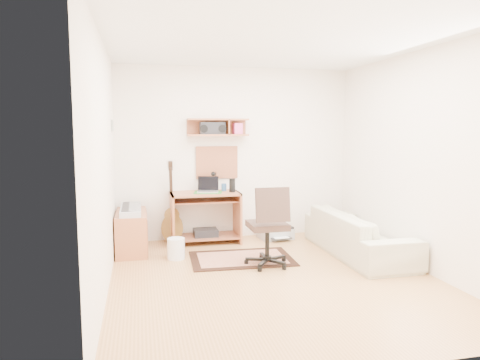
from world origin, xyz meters
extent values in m
cube|color=tan|center=(0.00, 0.00, -0.01)|extent=(3.60, 4.00, 0.01)
cube|color=white|center=(0.00, 0.00, 2.60)|extent=(3.60, 4.00, 0.01)
cube|color=white|center=(0.00, 2.00, 1.30)|extent=(3.60, 0.01, 2.60)
cube|color=white|center=(-1.80, 0.00, 1.30)|extent=(0.01, 4.00, 2.60)
cube|color=white|center=(1.80, 0.00, 1.30)|extent=(0.01, 4.00, 2.60)
cube|color=#B3663F|center=(-0.30, 1.88, 1.70)|extent=(0.90, 0.25, 0.26)
cube|color=tan|center=(-0.30, 1.98, 1.17)|extent=(0.64, 0.03, 0.49)
cube|color=#4C8CBF|center=(-1.79, 1.50, 1.72)|extent=(0.02, 0.20, 0.15)
cylinder|color=black|center=(-0.13, 1.68, 0.85)|extent=(0.09, 0.09, 0.20)
cylinder|color=#33609B|center=(-0.22, 1.83, 0.81)|extent=(0.08, 0.08, 0.11)
cube|color=black|center=(-0.39, 1.87, 1.68)|extent=(0.37, 0.17, 0.19)
cube|color=#D3B28D|center=(-0.19, 0.78, 0.01)|extent=(1.34, 0.92, 0.02)
cube|color=#B3663F|center=(-1.58, 1.47, 0.28)|extent=(0.40, 0.90, 0.55)
cube|color=#B2B5BA|center=(-1.58, 1.47, 0.59)|extent=(0.27, 0.86, 0.08)
cylinder|color=white|center=(-1.02, 0.98, 0.14)|extent=(0.23, 0.23, 0.27)
cube|color=#A5A8AA|center=(0.56, 1.74, 0.08)|extent=(0.53, 0.43, 0.19)
imported|color=#BFB997|center=(1.38, 0.65, 0.38)|extent=(0.57, 1.95, 0.76)
camera|label=1|loc=(-1.44, -4.62, 1.67)|focal=32.95mm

